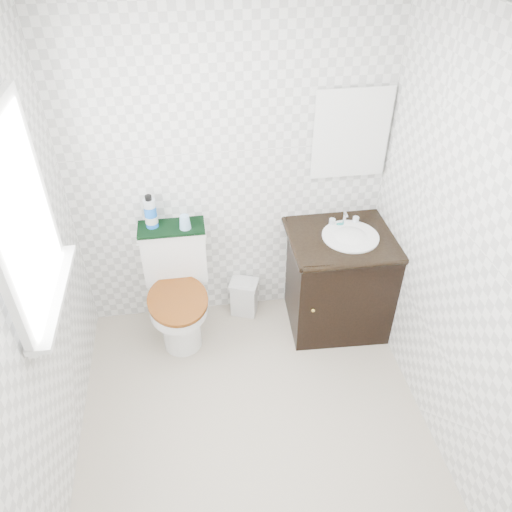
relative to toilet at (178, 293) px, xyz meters
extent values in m
plane|color=beige|center=(0.43, -0.96, -0.38)|extent=(2.40, 2.40, 0.00)
plane|color=white|center=(0.43, -0.96, 2.02)|extent=(2.40, 2.40, 0.00)
plane|color=white|center=(0.43, 0.24, 0.82)|extent=(2.40, 0.00, 2.40)
plane|color=white|center=(-0.67, -0.96, 0.82)|extent=(0.00, 2.40, 2.40)
plane|color=white|center=(1.53, -0.96, 0.82)|extent=(0.00, 2.40, 2.40)
cube|color=white|center=(-0.64, -0.71, 1.17)|extent=(0.02, 0.70, 0.90)
cube|color=silver|center=(1.25, 0.21, 1.07)|extent=(0.50, 0.02, 0.60)
cylinder|color=white|center=(0.00, -0.14, -0.16)|extent=(0.28, 0.28, 0.43)
cube|color=white|center=(0.00, 0.11, -0.16)|extent=(0.28, 0.28, 0.43)
cube|color=white|center=(0.00, 0.13, 0.26)|extent=(0.45, 0.18, 0.41)
cube|color=white|center=(0.00, 0.13, 0.47)|extent=(0.47, 0.20, 0.03)
cylinder|color=white|center=(0.00, -0.18, 0.05)|extent=(0.41, 0.41, 0.08)
cylinder|color=brown|center=(0.00, -0.18, 0.11)|extent=(0.46, 0.46, 0.03)
cube|color=black|center=(1.20, -0.06, 0.01)|extent=(0.74, 0.63, 0.78)
cube|color=black|center=(1.20, -0.06, 0.42)|extent=(0.78, 0.68, 0.04)
cylinder|color=white|center=(1.23, -0.09, 0.45)|extent=(0.39, 0.39, 0.01)
ellipsoid|color=white|center=(1.23, -0.09, 0.39)|extent=(0.34, 0.34, 0.17)
cylinder|color=silver|center=(1.23, 0.07, 0.49)|extent=(0.02, 0.02, 0.10)
cube|color=silver|center=(0.50, 0.14, -0.24)|extent=(0.23, 0.20, 0.28)
cube|color=silver|center=(0.50, 0.14, -0.09)|extent=(0.26, 0.23, 0.03)
cube|color=black|center=(0.00, 0.13, 0.50)|extent=(0.46, 0.22, 0.02)
cylinder|color=blue|center=(-0.13, 0.15, 0.59)|extent=(0.08, 0.08, 0.16)
cylinder|color=silver|center=(-0.13, 0.15, 0.69)|extent=(0.08, 0.08, 0.05)
cylinder|color=black|center=(-0.13, 0.15, 0.73)|extent=(0.05, 0.05, 0.03)
cone|color=#92C5F0|center=(0.10, 0.09, 0.56)|extent=(0.08, 0.08, 0.10)
ellipsoid|color=#187573|center=(1.19, 0.06, 0.45)|extent=(0.07, 0.04, 0.02)
camera|label=1|loc=(0.16, -2.79, 2.44)|focal=35.00mm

